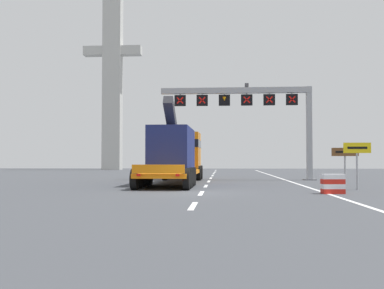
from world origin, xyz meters
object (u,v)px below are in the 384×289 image
Objects in this scene: exit_sign_yellow at (357,154)px; tourist_info_sign_brown at (345,157)px; overhead_lane_gantry at (255,105)px; crash_barrier_striped at (333,184)px; heavy_haul_truck_orange at (177,153)px; bridge_pylon_distant at (113,71)px.

tourist_info_sign_brown is at bearing 91.34° from exit_sign_yellow.
exit_sign_yellow is (4.48, -10.78, -3.99)m from overhead_lane_gantry.
heavy_haul_truck_orange is at bearing 131.47° from crash_barrier_striped.
bridge_pylon_distant reaches higher than heavy_haul_truck_orange.
tourist_info_sign_brown is at bearing -59.77° from bridge_pylon_distant.
overhead_lane_gantry is 0.84× the size of heavy_haul_truck_orange.
tourist_info_sign_brown reaches higher than crash_barrier_striped.
heavy_haul_truck_orange is 12.45m from crash_barrier_striped.
tourist_info_sign_brown is (4.43, -8.71, -4.13)m from overhead_lane_gantry.
overhead_lane_gantry is 12.34m from exit_sign_yellow.
overhead_lane_gantry is at bearing 112.57° from exit_sign_yellow.
tourist_info_sign_brown is at bearing -63.02° from overhead_lane_gantry.
overhead_lane_gantry is at bearing 100.78° from crash_barrier_striped.
overhead_lane_gantry is 10.61m from tourist_info_sign_brown.
tourist_info_sign_brown is (-0.05, 2.07, -0.15)m from exit_sign_yellow.
heavy_haul_truck_orange is 12.04m from exit_sign_yellow.
heavy_haul_truck_orange reaches higher than crash_barrier_striped.
overhead_lane_gantry is 5.32× the size of tourist_info_sign_brown.
bridge_pylon_distant is (-19.51, 32.37, 9.42)m from overhead_lane_gantry.
bridge_pylon_distant is at bearing 119.07° from exit_sign_yellow.
crash_barrier_striped is (2.57, -13.48, -5.39)m from overhead_lane_gantry.
overhead_lane_gantry is 8.01m from heavy_haul_truck_orange.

